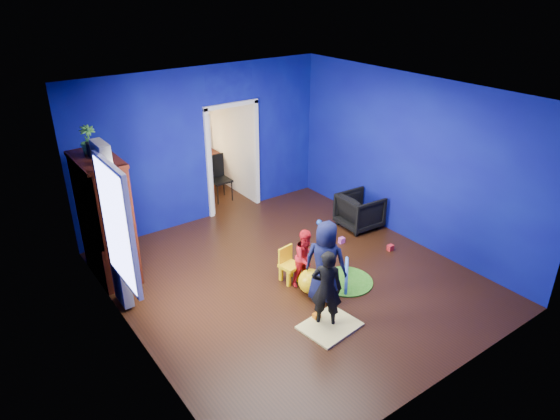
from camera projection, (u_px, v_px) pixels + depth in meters
floor at (293, 279)px, 7.85m from camera, size 5.00×5.50×0.01m
ceiling at (295, 94)px, 6.60m from camera, size 5.00×5.50×0.01m
wall_back at (204, 146)px, 9.23m from camera, size 5.00×0.02×2.90m
wall_front at (453, 280)px, 5.21m from camera, size 5.00×0.02×2.90m
wall_left at (126, 244)px, 5.90m from camera, size 0.02×5.50×2.90m
wall_right at (410, 160)px, 8.54m from camera, size 0.02×5.50×2.90m
alcove at (210, 139)px, 10.28m from camera, size 1.00×1.75×2.50m
armchair at (360, 211)px, 9.32m from camera, size 0.77×0.75×0.66m
child_black at (327, 289)px, 6.61m from camera, size 0.49×0.48×1.14m
child_navy at (325, 262)px, 7.10m from camera, size 0.68×0.73×1.26m
toddler_red at (306, 258)px, 7.54m from camera, size 0.45×0.35×0.92m
vase at (101, 157)px, 6.88m from camera, size 0.24×0.24×0.20m
potted_plant at (88, 140)px, 7.21m from camera, size 0.24×0.24×0.42m
tv_armoire at (105, 219)px, 7.56m from camera, size 0.58×1.14×1.96m
crt_tv at (108, 216)px, 7.57m from camera, size 0.46×0.70×0.54m
yellow_blanket at (330, 326)px, 6.78m from camera, size 0.82×0.69×0.03m
hopper_ball at (311, 281)px, 7.44m from camera, size 0.38×0.38×0.38m
kid_chair at (290, 267)px, 7.69m from camera, size 0.32×0.32×0.50m
play_mat at (346, 281)px, 7.76m from camera, size 0.84×0.84×0.02m
toy_arch at (346, 281)px, 7.76m from camera, size 0.56×0.59×0.76m
window_left at (116, 225)px, 6.12m from camera, size 0.03×0.95×1.55m
curtain at (113, 228)px, 6.71m from camera, size 0.14×0.42×2.40m
doorway at (233, 160)px, 9.72m from camera, size 1.16×0.10×2.10m
study_desk at (199, 170)px, 11.12m from camera, size 0.88×0.44×0.75m
desk_monitor at (195, 144)px, 10.96m from camera, size 0.40×0.05×0.32m
desk_lamp at (184, 148)px, 10.78m from camera, size 0.14×0.14×0.14m
folding_chair at (220, 179)px, 10.38m from camera, size 0.40×0.40×0.92m
book_shelf at (191, 95)px, 10.49m from camera, size 0.88×0.24×0.04m
toy_0 at (390, 248)px, 8.63m from camera, size 0.10×0.08×0.10m
toy_1 at (319, 222)px, 9.50m from camera, size 0.11×0.11×0.11m
toy_2 at (317, 316)px, 6.91m from camera, size 0.10×0.08×0.10m
toy_3 at (305, 237)px, 8.97m from camera, size 0.11×0.11×0.11m
toy_4 at (342, 240)px, 8.87m from camera, size 0.10×0.08×0.10m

